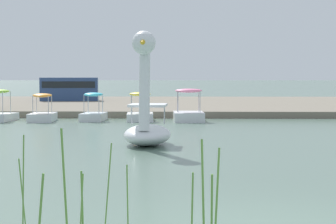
{
  "coord_description": "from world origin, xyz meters",
  "views": [
    {
      "loc": [
        -1.11,
        -9.27,
        2.24
      ],
      "look_at": [
        -1.82,
        14.35,
        0.9
      ],
      "focal_mm": 67.93,
      "sensor_mm": 36.0,
      "label": 1
    }
  ],
  "objects_px": {
    "pedal_boat_yellow": "(140,113)",
    "pedal_boat_orange": "(42,113)",
    "parked_van": "(69,88)",
    "swan_boat": "(147,119)",
    "pedal_boat_pink": "(189,113)",
    "pedal_boat_cyan": "(93,112)"
  },
  "relations": [
    {
      "from": "pedal_boat_yellow",
      "to": "pedal_boat_orange",
      "type": "height_order",
      "value": "pedal_boat_yellow"
    },
    {
      "from": "parked_van",
      "to": "pedal_boat_yellow",
      "type": "bearing_deg",
      "value": -68.32
    },
    {
      "from": "swan_boat",
      "to": "pedal_boat_pink",
      "type": "distance_m",
      "value": 11.25
    },
    {
      "from": "pedal_boat_pink",
      "to": "swan_boat",
      "type": "bearing_deg",
      "value": -97.0
    },
    {
      "from": "pedal_boat_yellow",
      "to": "pedal_boat_cyan",
      "type": "distance_m",
      "value": 2.36
    },
    {
      "from": "swan_boat",
      "to": "parked_van",
      "type": "distance_m",
      "value": 29.02
    },
    {
      "from": "pedal_boat_pink",
      "to": "pedal_boat_yellow",
      "type": "xyz_separation_m",
      "value": [
        -2.42,
        0.11,
        -0.02
      ]
    },
    {
      "from": "pedal_boat_pink",
      "to": "pedal_boat_yellow",
      "type": "height_order",
      "value": "pedal_boat_pink"
    },
    {
      "from": "pedal_boat_yellow",
      "to": "parked_van",
      "type": "relative_size",
      "value": 0.51
    },
    {
      "from": "swan_boat",
      "to": "parked_van",
      "type": "xyz_separation_m",
      "value": [
        -7.7,
        27.97,
        0.44
      ]
    },
    {
      "from": "pedal_boat_yellow",
      "to": "swan_boat",
      "type": "bearing_deg",
      "value": -84.66
    },
    {
      "from": "swan_boat",
      "to": "pedal_boat_pink",
      "type": "bearing_deg",
      "value": 83.0
    },
    {
      "from": "pedal_boat_cyan",
      "to": "parked_van",
      "type": "distance_m",
      "value": 17.15
    },
    {
      "from": "pedal_boat_yellow",
      "to": "parked_van",
      "type": "xyz_separation_m",
      "value": [
        -6.64,
        16.71,
        0.91
      ]
    },
    {
      "from": "pedal_boat_yellow",
      "to": "parked_van",
      "type": "height_order",
      "value": "parked_van"
    },
    {
      "from": "pedal_boat_pink",
      "to": "pedal_boat_cyan",
      "type": "bearing_deg",
      "value": 177.16
    },
    {
      "from": "pedal_boat_pink",
      "to": "pedal_boat_orange",
      "type": "relative_size",
      "value": 1.06
    },
    {
      "from": "pedal_boat_pink",
      "to": "pedal_boat_yellow",
      "type": "relative_size",
      "value": 1.08
    },
    {
      "from": "pedal_boat_pink",
      "to": "pedal_boat_cyan",
      "type": "xyz_separation_m",
      "value": [
        -4.77,
        0.24,
        0.01
      ]
    },
    {
      "from": "pedal_boat_pink",
      "to": "parked_van",
      "type": "distance_m",
      "value": 19.13
    },
    {
      "from": "pedal_boat_yellow",
      "to": "parked_van",
      "type": "bearing_deg",
      "value": 111.68
    },
    {
      "from": "pedal_boat_pink",
      "to": "pedal_boat_cyan",
      "type": "height_order",
      "value": "pedal_boat_pink"
    }
  ]
}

